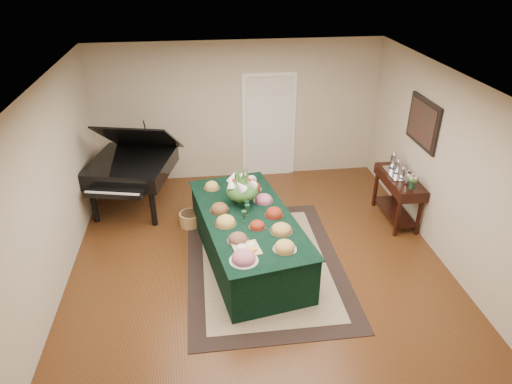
{
  "coord_description": "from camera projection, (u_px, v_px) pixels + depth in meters",
  "views": [
    {
      "loc": [
        -0.74,
        -5.44,
        4.22
      ],
      "look_at": [
        0.0,
        0.3,
        1.05
      ],
      "focal_mm": 32.0,
      "sensor_mm": 36.0,
      "label": 1
    }
  ],
  "objects": [
    {
      "name": "buffet_table",
      "position": [
        248.0,
        237.0,
        6.77
      ],
      "size": [
        1.69,
        2.81,
        0.75
      ],
      "color": "black",
      "rests_on": "ground"
    },
    {
      "name": "food_platters",
      "position": [
        250.0,
        217.0,
        6.46
      ],
      "size": [
        1.19,
        2.4,
        0.11
      ],
      "color": "silver",
      "rests_on": "buffet_table"
    },
    {
      "name": "green_goblets",
      "position": [
        246.0,
        209.0,
        6.58
      ],
      "size": [
        0.14,
        0.41,
        0.18
      ],
      "color": "#13311E",
      "rests_on": "buffet_table"
    },
    {
      "name": "kitchen_doorway",
      "position": [
        269.0,
        127.0,
        9.0
      ],
      "size": [
        1.05,
        0.07,
        2.1
      ],
      "color": "white",
      "rests_on": "ground"
    },
    {
      "name": "grand_piano",
      "position": [
        131.0,
        166.0,
        7.9
      ],
      "size": [
        1.72,
        1.83,
        1.65
      ],
      "color": "black",
      "rests_on": "ground"
    },
    {
      "name": "tea_service",
      "position": [
        399.0,
        168.0,
        7.57
      ],
      "size": [
        0.34,
        0.74,
        0.3
      ],
      "color": "silver",
      "rests_on": "mahogany_sideboard"
    },
    {
      "name": "ground",
      "position": [
        259.0,
        263.0,
        6.84
      ],
      "size": [
        6.0,
        6.0,
        0.0
      ],
      "primitive_type": "plane",
      "color": "#32190B",
      "rests_on": "ground"
    },
    {
      "name": "pink_bouquet",
      "position": [
        413.0,
        179.0,
        7.1
      ],
      "size": [
        0.19,
        0.19,
        0.24
      ],
      "color": "#13311E",
      "rests_on": "mahogany_sideboard"
    },
    {
      "name": "wall_painting",
      "position": [
        423.0,
        123.0,
        7.12
      ],
      "size": [
        0.05,
        0.95,
        0.75
      ],
      "color": "black",
      "rests_on": "ground"
    },
    {
      "name": "mahogany_sideboard",
      "position": [
        399.0,
        187.0,
        7.63
      ],
      "size": [
        0.45,
        1.18,
        0.82
      ],
      "color": "black",
      "rests_on": "ground"
    },
    {
      "name": "cutting_board",
      "position": [
        246.0,
        247.0,
        5.86
      ],
      "size": [
        0.38,
        0.38,
        0.1
      ],
      "color": "tan",
      "rests_on": "buffet_table"
    },
    {
      "name": "area_rug",
      "position": [
        264.0,
        263.0,
        6.82
      ],
      "size": [
        2.27,
        3.18,
        0.01
      ],
      "color": "black",
      "rests_on": "ground"
    },
    {
      "name": "floral_centerpiece",
      "position": [
        242.0,
        186.0,
        6.75
      ],
      "size": [
        0.5,
        0.5,
        0.5
      ],
      "color": "#13311E",
      "rests_on": "buffet_table"
    },
    {
      "name": "wicker_basket",
      "position": [
        190.0,
        219.0,
        7.71
      ],
      "size": [
        0.36,
        0.36,
        0.23
      ],
      "primitive_type": "cylinder",
      "color": "#AA7F44",
      "rests_on": "ground"
    }
  ]
}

